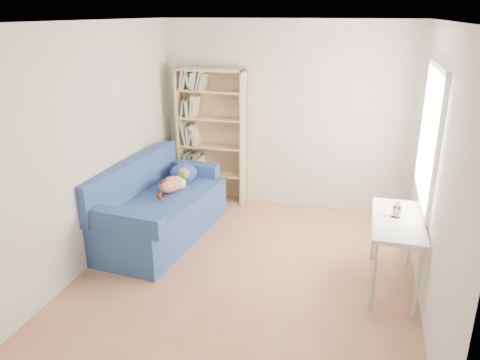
# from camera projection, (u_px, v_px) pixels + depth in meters

# --- Properties ---
(ground) EXTENTS (4.00, 4.00, 0.00)m
(ground) POSITION_uv_depth(u_px,v_px,m) (249.00, 270.00, 5.14)
(ground) COLOR #A6674B
(ground) RESTS_ON ground
(room_shell) EXTENTS (3.54, 4.04, 2.62)m
(room_shell) POSITION_uv_depth(u_px,v_px,m) (261.00, 125.00, 4.59)
(room_shell) COLOR silver
(room_shell) RESTS_ON ground
(sofa) EXTENTS (1.12, 2.06, 0.97)m
(sofa) POSITION_uv_depth(u_px,v_px,m) (159.00, 208.00, 5.83)
(sofa) COLOR navy
(sofa) RESTS_ON ground
(bookshelf) EXTENTS (0.97, 0.30, 1.95)m
(bookshelf) POSITION_uv_depth(u_px,v_px,m) (212.00, 143.00, 6.75)
(bookshelf) COLOR tan
(bookshelf) RESTS_ON ground
(desk) EXTENTS (0.49, 1.07, 0.75)m
(desk) POSITION_uv_depth(u_px,v_px,m) (397.00, 227.00, 4.64)
(desk) COLOR white
(desk) RESTS_ON ground
(pen_cup) EXTENTS (0.09, 0.09, 0.18)m
(pen_cup) POSITION_uv_depth(u_px,v_px,m) (397.00, 211.00, 4.64)
(pen_cup) COLOR white
(pen_cup) RESTS_ON desk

